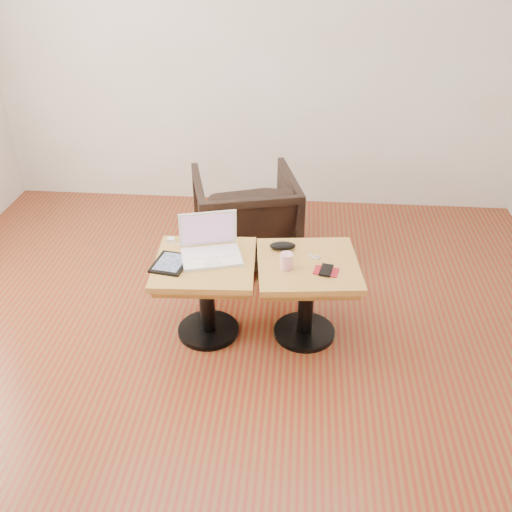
# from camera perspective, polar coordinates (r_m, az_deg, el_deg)

# --- Properties ---
(room_shell) EXTENTS (4.52, 4.52, 2.71)m
(room_shell) POSITION_cam_1_polar(r_m,az_deg,el_deg) (2.74, -3.57, 10.79)
(room_shell) COLOR maroon
(room_shell) RESTS_ON ground
(side_table_left) EXTENTS (0.62, 0.62, 0.54)m
(side_table_left) POSITION_cam_1_polar(r_m,az_deg,el_deg) (3.45, -5.05, -2.38)
(side_table_left) COLOR black
(side_table_left) RESTS_ON ground
(side_table_right) EXTENTS (0.65, 0.65, 0.54)m
(side_table_right) POSITION_cam_1_polar(r_m,az_deg,el_deg) (3.43, 5.12, -2.55)
(side_table_right) COLOR black
(side_table_right) RESTS_ON ground
(laptop) EXTENTS (0.41, 0.35, 0.25)m
(laptop) POSITION_cam_1_polar(r_m,az_deg,el_deg) (3.40, -4.59, 0.83)
(laptop) COLOR white
(laptop) RESTS_ON side_table_left
(tablet) EXTENTS (0.22, 0.26, 0.02)m
(tablet) POSITION_cam_1_polar(r_m,az_deg,el_deg) (3.36, -8.55, -0.72)
(tablet) COLOR black
(tablet) RESTS_ON side_table_left
(charging_adapter) EXTENTS (0.04, 0.04, 0.02)m
(charging_adapter) POSITION_cam_1_polar(r_m,az_deg,el_deg) (3.59, -8.50, 1.60)
(charging_adapter) COLOR white
(charging_adapter) RESTS_ON side_table_left
(glasses_case) EXTENTS (0.17, 0.09, 0.05)m
(glasses_case) POSITION_cam_1_polar(r_m,az_deg,el_deg) (3.47, 2.68, 1.03)
(glasses_case) COLOR black
(glasses_case) RESTS_ON side_table_right
(striped_cup) EXTENTS (0.09, 0.09, 0.10)m
(striped_cup) POSITION_cam_1_polar(r_m,az_deg,el_deg) (3.27, 3.07, -0.50)
(striped_cup) COLOR #D74F72
(striped_cup) RESTS_ON side_table_right
(earbuds_tangle) EXTENTS (0.08, 0.05, 0.02)m
(earbuds_tangle) POSITION_cam_1_polar(r_m,az_deg,el_deg) (3.41, 5.91, -0.08)
(earbuds_tangle) COLOR white
(earbuds_tangle) RESTS_ON side_table_right
(phone_on_sleeve) EXTENTS (0.16, 0.13, 0.02)m
(phone_on_sleeve) POSITION_cam_1_polar(r_m,az_deg,el_deg) (3.28, 7.03, -1.46)
(phone_on_sleeve) COLOR #7F0604
(phone_on_sleeve) RESTS_ON side_table_right
(armchair) EXTENTS (0.89, 0.90, 0.68)m
(armchair) POSITION_cam_1_polar(r_m,az_deg,el_deg) (4.27, -1.07, 3.93)
(armchair) COLOR black
(armchair) RESTS_ON ground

